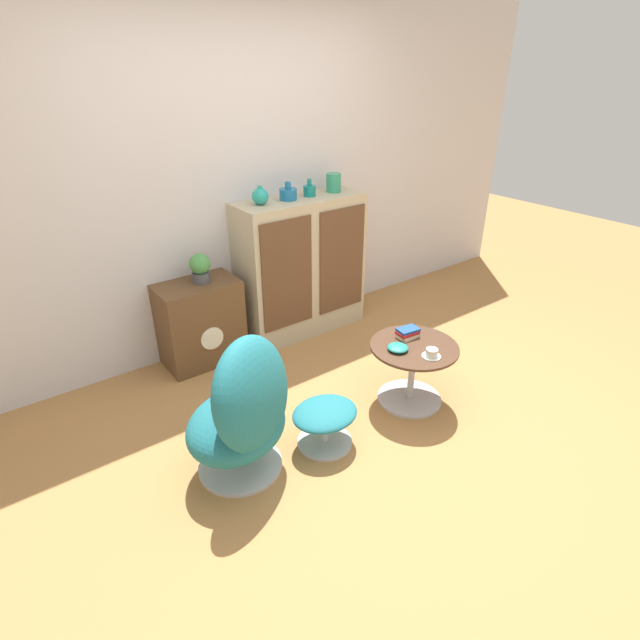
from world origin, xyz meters
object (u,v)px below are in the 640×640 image
Objects in this scene: sideboard at (301,267)px; bowl at (398,348)px; tv_console at (201,323)px; potted_plant at (200,268)px; coffee_table at (412,368)px; book_stack at (408,333)px; vase_inner_right at (309,190)px; vase_rightmost at (334,183)px; vase_inner_left at (288,194)px; teacup at (432,354)px; egg_chair at (244,411)px; ottoman at (325,418)px; vase_leftmost at (260,196)px.

sideboard reaches higher than bowl.
tv_console is 0.44m from potted_plant.
bowl is at bearing 168.92° from coffee_table.
potted_plant reaches higher than book_stack.
vase_inner_right is at bearing -1.17° from potted_plant.
coffee_table is at bearing -104.79° from vase_rightmost.
vase_inner_right is (0.09, 0.00, 0.62)m from sideboard.
vase_inner_left reaches higher than teacup.
vase_rightmost is at bearing 0.66° from sideboard.
vase_inner_left reaches higher than coffee_table.
coffee_table is 1.66m from potted_plant.
vase_inner_left is (1.13, 1.23, 0.77)m from egg_chair.
potted_plant is (0.36, 1.25, 0.35)m from egg_chair.
teacup reaches higher than ottoman.
teacup is (0.84, -1.49, -0.31)m from potted_plant.
egg_chair is at bearing 170.13° from ottoman.
vase_leftmost reaches higher than teacup.
egg_chair is at bearing -132.47° from vase_inner_left.
ottoman is 3.00× the size of vase_inner_left.
vase_rightmost is (0.69, 0.00, 0.01)m from vase_leftmost.
sideboard is 0.72m from vase_leftmost.
sideboard is at bearing 89.47° from coffee_table.
potted_plant is (-0.86, 1.33, 0.50)m from coffee_table.
vase_leftmost reaches higher than vase_inner_right.
book_stack is at bearing 1.18° from egg_chair.
coffee_table is at bearing -57.25° from potted_plant.
egg_chair is 1.51× the size of coffee_table.
vase_rightmost reaches higher than potted_plant.
bowl is at bearing -154.54° from book_stack.
vase_inner_left is 1.01× the size of bowl.
sideboard is at bearing 88.93° from teacup.
teacup is 0.76× the size of book_stack.
bowl is (0.78, -1.31, 0.13)m from tv_console.
potted_plant is (-1.20, 0.02, -0.46)m from vase_rightmost.
potted_plant is at bearing 95.12° from ottoman.
ottoman is at bearing -116.11° from vase_inner_left.
ottoman is at bearing -129.51° from vase_rightmost.
tv_console reaches higher than teacup.
vase_leftmost is at bearing 73.12° from ottoman.
egg_chair is at bearing 176.16° from coffee_table.
tv_console is at bearing 127.84° from book_stack.
vase_leftmost is 0.68m from potted_plant.
book_stack is at bearing 77.12° from teacup.
vase_inner_left is 1.49m from bowl.
bowl is (0.61, 0.03, 0.26)m from ottoman.
vase_rightmost is at bearing 76.18° from teacup.
vase_inner_left is at bearing 180.00° from vase_rightmost.
potted_plant is 1.60× the size of bowl.
sideboard reaches higher than egg_chair.
tv_console is 4.91× the size of vase_inner_right.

